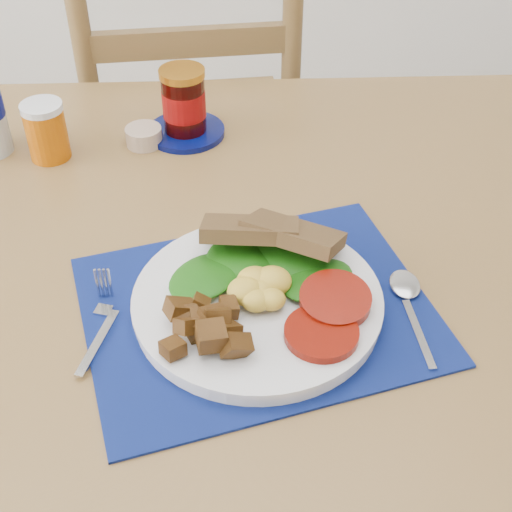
{
  "coord_description": "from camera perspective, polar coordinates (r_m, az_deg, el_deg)",
  "views": [
    {
      "loc": [
        0.08,
        -0.59,
        1.37
      ],
      "look_at": [
        0.1,
        0.07,
        0.8
      ],
      "focal_mm": 50.0,
      "sensor_mm": 36.0,
      "label": 1
    }
  ],
  "objects": [
    {
      "name": "fork",
      "position": [
        0.87,
        -12.26,
        -5.15
      ],
      "size": [
        0.04,
        0.15,
        0.0
      ],
      "rotation": [
        0.0,
        0.0,
        -0.29
      ],
      "color": "#B2B5BA",
      "rests_on": "placemat"
    },
    {
      "name": "jam_on_saucer",
      "position": [
        1.19,
        -5.77,
        11.81
      ],
      "size": [
        0.13,
        0.13,
        0.12
      ],
      "color": "#040C4A",
      "rests_on": "table"
    },
    {
      "name": "placemat",
      "position": [
        0.87,
        0.11,
        -4.29
      ],
      "size": [
        0.49,
        0.42,
        0.0
      ],
      "primitive_type": "cube",
      "rotation": [
        0.0,
        0.0,
        0.27
      ],
      "color": "#040932",
      "rests_on": "table"
    },
    {
      "name": "chair_far",
      "position": [
        1.63,
        -5.29,
        13.05
      ],
      "size": [
        0.5,
        0.48,
        1.25
      ],
      "rotation": [
        0.0,
        0.0,
        3.23
      ],
      "color": "brown",
      "rests_on": "ground"
    },
    {
      "name": "breakfast_plate",
      "position": [
        0.86,
        -0.27,
        -3.42
      ],
      "size": [
        0.3,
        0.3,
        0.07
      ],
      "rotation": [
        0.0,
        0.0,
        -0.24
      ],
      "color": "silver",
      "rests_on": "placemat"
    },
    {
      "name": "juice_glass",
      "position": [
        1.17,
        -16.41,
        9.46
      ],
      "size": [
        0.06,
        0.06,
        0.09
      ],
      "primitive_type": "cylinder",
      "color": "#B55204",
      "rests_on": "table"
    },
    {
      "name": "ramekin",
      "position": [
        1.19,
        -8.97,
        9.44
      ],
      "size": [
        0.06,
        0.06,
        0.03
      ],
      "primitive_type": "cylinder",
      "color": "tan",
      "rests_on": "table"
    },
    {
      "name": "table",
      "position": [
        1.06,
        -5.89,
        -1.35
      ],
      "size": [
        1.4,
        0.9,
        0.75
      ],
      "color": "brown",
      "rests_on": "ground"
    },
    {
      "name": "spoon",
      "position": [
        0.9,
        12.13,
        -3.51
      ],
      "size": [
        0.04,
        0.17,
        0.0
      ],
      "rotation": [
        0.0,
        0.0,
        0.08
      ],
      "color": "#B2B5BA",
      "rests_on": "placemat"
    }
  ]
}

